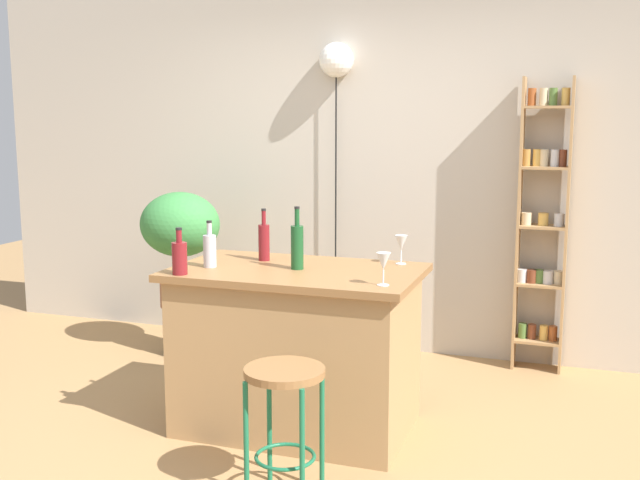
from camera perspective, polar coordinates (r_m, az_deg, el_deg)
The scene contains 14 objects.
ground at distance 4.19m, azimuth -3.22°, elevation -15.26°, with size 12.00×12.00×0.00m, color #A37A4C.
back_wall at distance 5.67m, azimuth 4.17°, elevation 5.84°, with size 6.40×0.10×2.80m, color #BCB2A3.
kitchen_counter at distance 4.28m, azimuth -1.74°, elevation -8.09°, with size 1.35×0.82×0.91m.
bar_stool at distance 3.52m, azimuth -2.65°, elevation -11.84°, with size 0.37×0.37×0.62m.
spice_shelf at distance 5.37m, azimuth 16.27°, elevation 1.06°, with size 0.33×0.18×1.99m.
plant_stool at distance 5.75m, azimuth -10.18°, elevation -6.59°, with size 0.30×0.30×0.36m, color #2D2823.
potted_plant at distance 5.60m, azimuth -10.39°, elevation 0.45°, with size 0.58×0.53×0.84m.
bottle_spirits_clear at distance 4.14m, azimuth -1.71°, elevation -0.42°, with size 0.07×0.07×0.34m.
bottle_soda_blue at distance 4.40m, azimuth -4.20°, elevation -0.07°, with size 0.06×0.06×0.30m.
bottle_wine_red at distance 4.24m, azimuth -8.23°, elevation -0.72°, with size 0.07×0.07×0.26m.
bottle_vinegar at distance 4.07m, azimuth -10.44°, elevation -1.25°, with size 0.08×0.08×0.25m.
wine_glass_left at distance 4.31m, azimuth 6.08°, elevation -0.26°, with size 0.07×0.07×0.16m.
wine_glass_center at distance 3.75m, azimuth 4.76°, elevation -1.66°, with size 0.07×0.07×0.16m.
pendant_globe_light at distance 5.64m, azimuth 1.22°, elevation 13.09°, with size 0.25×0.25×2.26m.
Camera 1 is at (1.46, -3.52, 1.74)m, focal length 42.88 mm.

